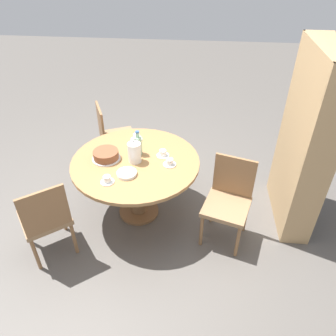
{
  "coord_description": "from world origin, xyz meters",
  "views": [
    {
      "loc": [
        2.64,
        0.58,
        2.61
      ],
      "look_at": [
        0.0,
        0.33,
        0.64
      ],
      "focal_mm": 35.0,
      "sensor_mm": 36.0,
      "label": 1
    }
  ],
  "objects_px": {
    "water_bottle": "(138,145)",
    "cup_b": "(136,137)",
    "cup_c": "(107,180)",
    "cup_d": "(163,154)",
    "chair_a": "(113,135)",
    "bookshelf": "(303,145)",
    "chair_c": "(228,199)",
    "coffee_pot": "(134,152)",
    "cup_a": "(170,162)",
    "cake_main": "(106,155)",
    "chair_b": "(46,218)"
  },
  "relations": [
    {
      "from": "chair_c",
      "to": "cake_main",
      "type": "bearing_deg",
      "value": -173.19
    },
    {
      "from": "chair_b",
      "to": "chair_c",
      "type": "bearing_deg",
      "value": 156.37
    },
    {
      "from": "coffee_pot",
      "to": "cup_b",
      "type": "distance_m",
      "value": 0.42
    },
    {
      "from": "chair_b",
      "to": "cup_b",
      "type": "distance_m",
      "value": 1.26
    },
    {
      "from": "chair_c",
      "to": "coffee_pot",
      "type": "bearing_deg",
      "value": -175.49
    },
    {
      "from": "chair_a",
      "to": "cup_a",
      "type": "height_order",
      "value": "chair_a"
    },
    {
      "from": "coffee_pot",
      "to": "bookshelf",
      "type": "bearing_deg",
      "value": 95.64
    },
    {
      "from": "bookshelf",
      "to": "cake_main",
      "type": "bearing_deg",
      "value": 94.38
    },
    {
      "from": "chair_a",
      "to": "cup_c",
      "type": "xyz_separation_m",
      "value": [
        1.22,
        0.26,
        0.27
      ]
    },
    {
      "from": "cup_b",
      "to": "cup_d",
      "type": "distance_m",
      "value": 0.43
    },
    {
      "from": "chair_a",
      "to": "cup_b",
      "type": "relative_size",
      "value": 6.85
    },
    {
      "from": "cup_d",
      "to": "cake_main",
      "type": "bearing_deg",
      "value": -79.25
    },
    {
      "from": "bookshelf",
      "to": "cup_b",
      "type": "xyz_separation_m",
      "value": [
        -0.25,
        -1.68,
        -0.17
      ]
    },
    {
      "from": "coffee_pot",
      "to": "cup_d",
      "type": "height_order",
      "value": "coffee_pot"
    },
    {
      "from": "water_bottle",
      "to": "cake_main",
      "type": "distance_m",
      "value": 0.34
    },
    {
      "from": "cup_a",
      "to": "cup_d",
      "type": "height_order",
      "value": "same"
    },
    {
      "from": "chair_c",
      "to": "cake_main",
      "type": "xyz_separation_m",
      "value": [
        -0.23,
        -1.24,
        0.29
      ]
    },
    {
      "from": "cup_c",
      "to": "cup_d",
      "type": "relative_size",
      "value": 1.0
    },
    {
      "from": "cup_b",
      "to": "cup_d",
      "type": "height_order",
      "value": "same"
    },
    {
      "from": "chair_a",
      "to": "water_bottle",
      "type": "height_order",
      "value": "water_bottle"
    },
    {
      "from": "cup_b",
      "to": "chair_b",
      "type": "bearing_deg",
      "value": -33.05
    },
    {
      "from": "chair_b",
      "to": "water_bottle",
      "type": "distance_m",
      "value": 1.12
    },
    {
      "from": "bookshelf",
      "to": "cup_a",
      "type": "distance_m",
      "value": 1.3
    },
    {
      "from": "cup_d",
      "to": "cup_a",
      "type": "bearing_deg",
      "value": 29.14
    },
    {
      "from": "chair_b",
      "to": "cup_c",
      "type": "xyz_separation_m",
      "value": [
        -0.27,
        0.53,
        0.27
      ]
    },
    {
      "from": "chair_b",
      "to": "cake_main",
      "type": "height_order",
      "value": "chair_b"
    },
    {
      "from": "coffee_pot",
      "to": "cup_b",
      "type": "relative_size",
      "value": 1.93
    },
    {
      "from": "cake_main",
      "to": "cup_d",
      "type": "relative_size",
      "value": 2.21
    },
    {
      "from": "cup_b",
      "to": "cup_c",
      "type": "height_order",
      "value": "same"
    },
    {
      "from": "chair_b",
      "to": "cup_b",
      "type": "relative_size",
      "value": 6.85
    },
    {
      "from": "chair_c",
      "to": "cup_a",
      "type": "relative_size",
      "value": 6.85
    },
    {
      "from": "cup_b",
      "to": "chair_a",
      "type": "bearing_deg",
      "value": -139.35
    },
    {
      "from": "cup_c",
      "to": "cup_d",
      "type": "height_order",
      "value": "same"
    },
    {
      "from": "chair_a",
      "to": "cup_d",
      "type": "relative_size",
      "value": 6.85
    },
    {
      "from": "chair_b",
      "to": "cup_c",
      "type": "relative_size",
      "value": 6.85
    },
    {
      "from": "chair_c",
      "to": "water_bottle",
      "type": "bearing_deg",
      "value": 176.53
    },
    {
      "from": "chair_a",
      "to": "bookshelf",
      "type": "relative_size",
      "value": 0.48
    },
    {
      "from": "coffee_pot",
      "to": "cup_a",
      "type": "bearing_deg",
      "value": 85.39
    },
    {
      "from": "chair_b",
      "to": "cup_d",
      "type": "bearing_deg",
      "value": 179.34
    },
    {
      "from": "chair_c",
      "to": "cup_c",
      "type": "distance_m",
      "value": 1.18
    },
    {
      "from": "coffee_pot",
      "to": "cup_c",
      "type": "relative_size",
      "value": 1.93
    },
    {
      "from": "cake_main",
      "to": "cup_b",
      "type": "bearing_deg",
      "value": 148.76
    },
    {
      "from": "water_bottle",
      "to": "cup_b",
      "type": "height_order",
      "value": "water_bottle"
    },
    {
      "from": "water_bottle",
      "to": "cake_main",
      "type": "bearing_deg",
      "value": -68.01
    },
    {
      "from": "bookshelf",
      "to": "water_bottle",
      "type": "xyz_separation_m",
      "value": [
        0.02,
        -1.62,
        -0.09
      ]
    },
    {
      "from": "cake_main",
      "to": "cup_b",
      "type": "distance_m",
      "value": 0.46
    },
    {
      "from": "chair_c",
      "to": "water_bottle",
      "type": "height_order",
      "value": "water_bottle"
    },
    {
      "from": "chair_a",
      "to": "chair_c",
      "type": "bearing_deg",
      "value": -151.94
    },
    {
      "from": "chair_a",
      "to": "bookshelf",
      "type": "height_order",
      "value": "bookshelf"
    },
    {
      "from": "chair_c",
      "to": "cake_main",
      "type": "height_order",
      "value": "chair_c"
    }
  ]
}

